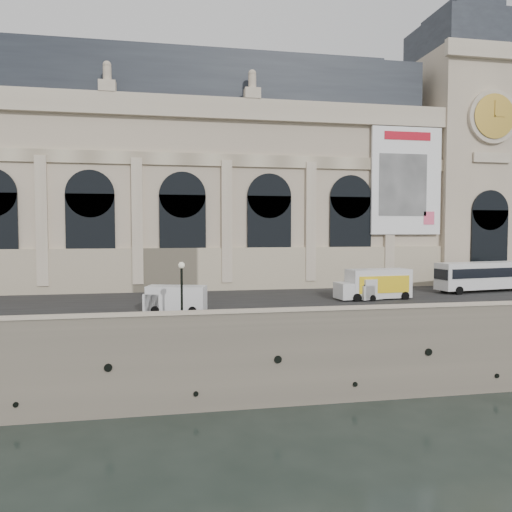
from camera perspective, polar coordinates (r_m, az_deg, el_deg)
The scene contains 11 objects.
ground at distance 38.05m, azimuth -0.57°, elevation -17.11°, with size 260.00×260.00×0.00m, color black.
quay at distance 71.17m, azimuth -5.47°, elevation -5.11°, with size 160.00×70.00×6.00m, color #786D5C.
street at distance 50.06m, azimuth -3.36°, elevation -5.07°, with size 160.00×24.00×0.06m, color #2D2D2D.
parapet at distance 36.88m, azimuth -0.74°, elevation -7.09°, with size 160.00×1.40×1.21m.
museum at distance 66.36m, azimuth -10.44°, elevation 8.74°, with size 69.00×18.70×29.10m.
clock_pavilion at distance 75.50m, azimuth 22.14°, elevation 10.69°, with size 13.00×14.72×36.70m.
bus_right at distance 61.92m, azimuth 24.46°, elevation -2.03°, with size 11.76×4.13×3.40m.
van_b at distance 43.31m, azimuth -9.49°, elevation -4.86°, with size 5.49×3.26×2.30m.
van_c at distance 51.82m, azimuth 13.57°, elevation -3.66°, with size 5.26×3.15×2.20m.
box_truck at distance 51.95m, azimuth 13.38°, elevation -3.17°, with size 7.83×3.29×3.08m.
lamp_right at distance 37.36m, azimuth -8.48°, elevation -4.31°, with size 0.48×0.48×4.72m.
Camera 1 is at (-6.17, -35.17, 13.14)m, focal length 35.00 mm.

